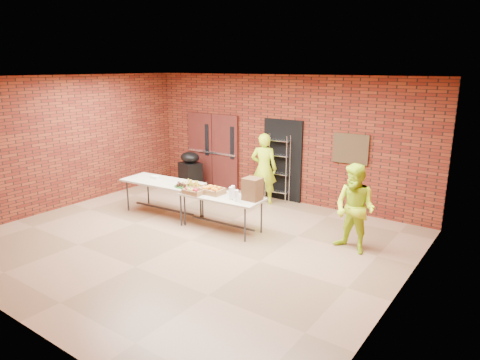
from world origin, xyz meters
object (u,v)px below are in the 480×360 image
(table_left, at_px, (163,184))
(volunteer_woman, at_px, (264,169))
(wire_rack, at_px, (278,168))
(covered_grill, at_px, (190,170))
(volunteer_man, at_px, (355,209))
(table_right, at_px, (222,198))
(coffee_dispenser, at_px, (253,189))

(table_left, bearing_deg, volunteer_woman, 51.06)
(wire_rack, bearing_deg, table_left, -130.43)
(covered_grill, relative_size, volunteer_woman, 0.59)
(volunteer_man, bearing_deg, table_left, -159.65)
(table_left, height_order, volunteer_man, volunteer_man)
(table_right, height_order, volunteer_man, volunteer_man)
(table_right, bearing_deg, coffee_dispenser, 8.05)
(table_left, distance_m, volunteer_man, 4.46)
(volunteer_woman, height_order, volunteer_man, volunteer_woman)
(covered_grill, height_order, volunteer_woman, volunteer_woman)
(coffee_dispenser, height_order, volunteer_man, volunteer_man)
(wire_rack, bearing_deg, volunteer_man, -41.65)
(table_left, xyz_separation_m, covered_grill, (-1.00, 2.07, -0.21))
(coffee_dispenser, distance_m, covered_grill, 3.91)
(table_left, bearing_deg, volunteer_man, 3.24)
(table_left, xyz_separation_m, volunteer_woman, (1.46, 2.11, 0.16))
(wire_rack, distance_m, covered_grill, 2.68)
(table_left, distance_m, volunteer_woman, 2.57)
(table_left, bearing_deg, coffee_dispenser, 0.30)
(table_right, height_order, coffee_dispenser, coffee_dispenser)
(wire_rack, xyz_separation_m, volunteer_man, (2.79, -1.91, -0.02))
(coffee_dispenser, bearing_deg, table_right, -168.57)
(wire_rack, xyz_separation_m, table_right, (0.09, -2.44, -0.18))
(table_left, xyz_separation_m, table_right, (1.72, 0.05, -0.06))
(wire_rack, xyz_separation_m, table_left, (-1.63, -2.49, -0.12))
(volunteer_man, bearing_deg, volunteer_woman, 165.67)
(covered_grill, xyz_separation_m, volunteer_man, (5.42, -1.48, 0.31))
(coffee_dispenser, distance_m, volunteer_man, 2.06)
(coffee_dispenser, xyz_separation_m, covered_grill, (-3.40, 1.87, -0.45))
(table_left, bearing_deg, table_right, -2.50)
(table_right, height_order, volunteer_woman, volunteer_woman)
(table_right, bearing_deg, table_left, 178.34)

